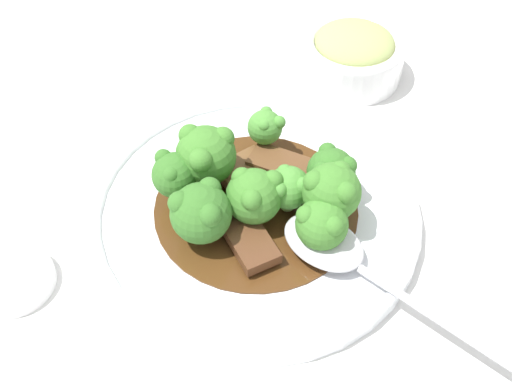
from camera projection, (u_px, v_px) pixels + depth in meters
ground_plane at (256, 217)px, 0.53m from camera, size 4.00×4.00×0.00m
main_plate at (256, 210)px, 0.52m from camera, size 0.29×0.29×0.02m
beef_strip_0 at (248, 241)px, 0.48m from camera, size 0.06×0.06×0.01m
beef_strip_1 at (243, 170)px, 0.54m from camera, size 0.05×0.06×0.01m
beef_strip_2 at (290, 170)px, 0.53m from camera, size 0.05×0.08×0.02m
broccoli_floret_0 at (256, 195)px, 0.49m from camera, size 0.05×0.05×0.05m
broccoli_floret_1 at (322, 223)px, 0.47m from camera, size 0.04×0.04×0.05m
broccoli_floret_2 at (331, 171)px, 0.51m from camera, size 0.04×0.04×0.05m
broccoli_floret_3 at (206, 155)px, 0.51m from camera, size 0.05×0.05×0.06m
broccoli_floret_4 at (201, 212)px, 0.47m from camera, size 0.05×0.05×0.05m
broccoli_floret_5 at (268, 127)px, 0.54m from camera, size 0.03×0.03×0.04m
broccoli_floret_6 at (175, 172)px, 0.50m from camera, size 0.04×0.04×0.05m
broccoli_floret_7 at (332, 191)px, 0.48m from camera, size 0.05×0.05×0.06m
broccoli_floret_8 at (288, 190)px, 0.49m from camera, size 0.04×0.04×0.04m
serving_spoon at (340, 253)px, 0.48m from camera, size 0.15×0.21×0.01m
side_bowl_appetizer at (353, 54)px, 0.65m from camera, size 0.11×0.11×0.06m
sauce_dish at (14, 280)px, 0.48m from camera, size 0.07×0.07×0.01m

